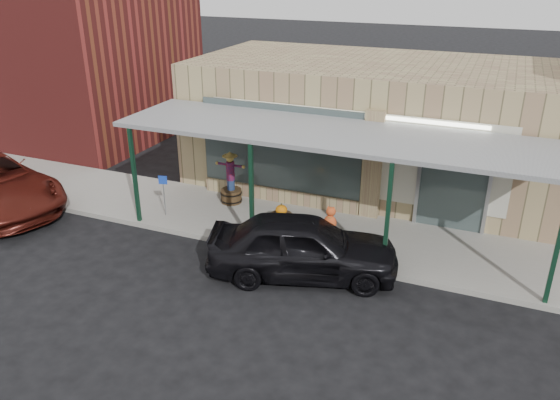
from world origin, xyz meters
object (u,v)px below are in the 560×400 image
at_px(barrel_pumpkin, 281,219).
at_px(handicap_sign, 164,190).
at_px(parked_sedan, 303,246).
at_px(barrel_scarecrow, 231,185).

relative_size(barrel_pumpkin, handicap_sign, 0.59).
bearing_deg(parked_sedan, barrel_scarecrow, 32.56).
height_order(barrel_scarecrow, handicap_sign, barrel_scarecrow).
relative_size(barrel_scarecrow, handicap_sign, 1.34).
distance_m(barrel_pumpkin, handicap_sign, 3.64).
height_order(handicap_sign, parked_sedan, parked_sedan).
height_order(barrel_scarecrow, barrel_pumpkin, barrel_scarecrow).
relative_size(barrel_scarecrow, barrel_pumpkin, 2.27).
xyz_separation_m(barrel_scarecrow, barrel_pumpkin, (2.15, -1.05, -0.31)).
relative_size(barrel_scarecrow, parked_sedan, 0.34).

